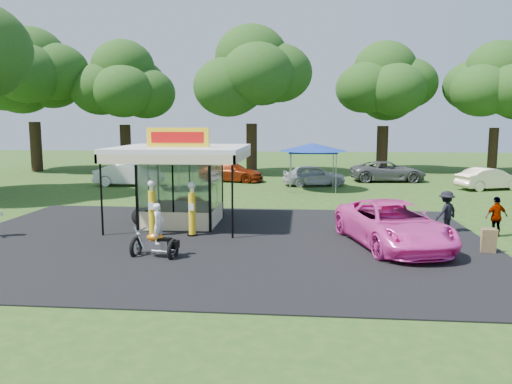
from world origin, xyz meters
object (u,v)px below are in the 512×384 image
Objects in this scene: gas_pump_right at (192,210)px; bg_car_c at (314,175)px; kiosk_car at (194,205)px; bg_car_d at (388,171)px; gas_pump_left at (152,209)px; a_frame_sign at (489,241)px; gas_station_kiosk at (182,184)px; bg_car_b at (231,172)px; bg_car_a at (129,175)px; tent_east at (313,148)px; pink_sedan at (393,224)px; spectator_east_a at (446,212)px; tent_west at (168,153)px; spectator_east_b at (496,217)px; motorcycle at (157,236)px; bg_car_e at (490,179)px.

bg_car_c is at bearing 72.70° from gas_pump_right.
kiosk_car is 0.52× the size of bg_car_d.
bg_car_c is at bearing 68.06° from gas_pump_left.
a_frame_sign is at bearing -7.05° from gas_pump_left.
gas_station_kiosk is 1.09× the size of bg_car_b.
bg_car_a is at bearing 117.65° from gas_pump_right.
bg_car_d is at bearing 55.81° from gas_station_kiosk.
bg_car_b is 1.13× the size of tent_east.
pink_sedan is 20.88m from bg_car_b.
tent_west is at bearing -76.78° from spectator_east_a.
spectator_east_b is (1.74, -0.54, -0.06)m from spectator_east_a.
a_frame_sign is 3.28m from spectator_east_a.
pink_sedan reaches higher than a_frame_sign.
tent_west is (-3.58, 11.02, 0.62)m from gas_station_kiosk.
bg_car_b is at bearing 54.78° from tent_west.
bg_car_b is at bearing 99.76° from pink_sedan.
a_frame_sign is 0.18× the size of bg_car_b.
tent_east reaches higher than spectator_east_a.
bg_car_a is 7.47m from bg_car_b.
motorcycle is at bearing -158.52° from bg_car_a.
spectator_east_a reaches higher than spectator_east_b.
bg_car_a is 12.93m from tent_east.
gas_pump_right is 4.60m from kiosk_car.
bg_car_c is (6.57, 16.30, -0.33)m from gas_pump_left.
tent_west is (-14.50, 11.69, 1.56)m from spectator_east_a.
gas_station_kiosk reaches higher than spectator_east_b.
motorcycle reaches higher than bg_car_d.
kiosk_car is (-0.00, 2.21, -1.30)m from gas_station_kiosk.
spectator_east_b is at bearing 75.25° from a_frame_sign.
gas_pump_left is 16.38m from bg_car_a.
bg_car_d is at bearing 34.35° from bg_car_e.
tent_west is (-4.06, 16.43, 1.68)m from motorcycle.
gas_pump_left is 0.51× the size of bg_car_c.
spectator_east_a is at bearing 33.84° from motorcycle.
motorcycle reaches higher than spectator_east_a.
bg_car_c is (-6.69, 15.11, -0.05)m from spectator_east_b.
tent_west is (-9.55, -2.88, 1.67)m from bg_car_c.
a_frame_sign is at bearing -132.82° from bg_car_a.
tent_west reaches higher than bg_car_e.
motorcycle is 0.43× the size of bg_car_e.
kiosk_car is 0.65× the size of bg_car_e.
tent_east is (-2.57, 14.83, 1.97)m from pink_sedan.
gas_pump_left is at bearing -103.99° from gas_station_kiosk.
kiosk_car is (0.60, 4.60, -0.59)m from gas_pump_left.
bg_car_c is at bearing 16.77° from tent_west.
gas_pump_right reaches higher than pink_sedan.
bg_car_a is (-15.30, 15.88, -0.04)m from pink_sedan.
motorcycle is 11.07m from a_frame_sign.
gas_pump_left is at bearing 143.06° from bg_car_d.
bg_car_c reaches higher than kiosk_car.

